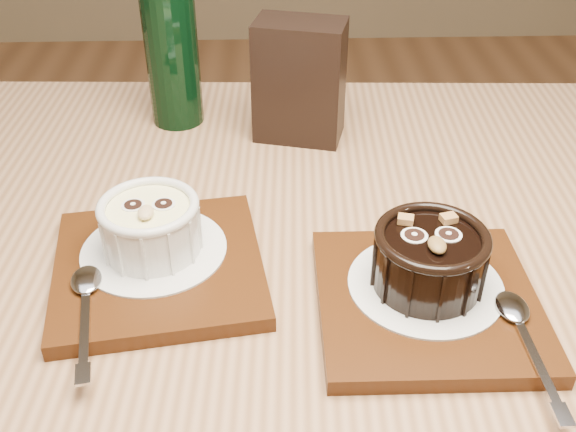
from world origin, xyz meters
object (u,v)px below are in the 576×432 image
(table, at_px, (293,337))
(condiment_stand, at_px, (299,81))
(ramekin_white, at_px, (150,224))
(green_bottle, at_px, (172,50))
(tray_right, at_px, (427,302))
(ramekin_dark, at_px, (430,257))
(tray_left, at_px, (159,267))

(table, xyz_separation_m, condiment_stand, (0.02, 0.25, 0.16))
(table, distance_m, ramekin_white, 0.18)
(ramekin_white, relative_size, condiment_stand, 0.63)
(condiment_stand, xyz_separation_m, green_bottle, (-0.15, 0.05, 0.02))
(green_bottle, bearing_deg, tray_right, -55.60)
(ramekin_dark, bearing_deg, tray_right, -91.52)
(ramekin_white, height_order, green_bottle, green_bottle)
(tray_right, bearing_deg, condiment_stand, 106.78)
(table, xyz_separation_m, ramekin_dark, (0.11, -0.05, 0.14))
(tray_left, distance_m, tray_right, 0.23)
(ramekin_white, height_order, ramekin_dark, ramekin_dark)
(table, distance_m, tray_left, 0.15)
(condiment_stand, bearing_deg, green_bottle, 162.90)
(tray_right, xyz_separation_m, ramekin_dark, (0.00, 0.01, 0.04))
(tray_right, height_order, condiment_stand, condiment_stand)
(tray_right, relative_size, ramekin_dark, 1.92)
(condiment_stand, relative_size, green_bottle, 0.59)
(tray_right, relative_size, condiment_stand, 1.29)
(green_bottle, bearing_deg, ramekin_white, -88.53)
(ramekin_dark, bearing_deg, ramekin_white, 165.98)
(table, xyz_separation_m, tray_right, (0.11, -0.06, 0.10))
(ramekin_white, bearing_deg, green_bottle, 90.04)
(table, bearing_deg, ramekin_dark, -23.65)
(green_bottle, bearing_deg, table, -65.63)
(tray_right, distance_m, green_bottle, 0.43)
(table, relative_size, condiment_stand, 8.80)
(ramekin_white, xyz_separation_m, green_bottle, (-0.01, 0.28, 0.05))
(ramekin_dark, relative_size, condiment_stand, 0.67)
(ramekin_dark, height_order, green_bottle, green_bottle)
(tray_right, relative_size, green_bottle, 0.76)
(table, height_order, tray_right, tray_right)
(ramekin_dark, bearing_deg, table, 155.59)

